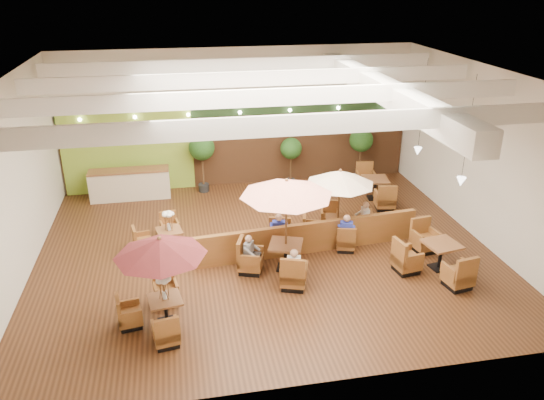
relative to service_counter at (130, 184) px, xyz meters
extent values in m
plane|color=#381E0F|center=(4.40, -5.10, -0.58)|extent=(14.00, 14.00, 0.00)
cube|color=silver|center=(4.40, 0.90, 2.17)|extent=(14.00, 0.04, 5.50)
cube|color=silver|center=(4.40, -11.10, 2.17)|extent=(14.00, 0.04, 5.50)
cube|color=silver|center=(-2.60, -5.10, 2.17)|extent=(0.04, 12.00, 5.50)
cube|color=silver|center=(11.40, -5.10, 2.17)|extent=(0.04, 12.00, 5.50)
cube|color=white|center=(4.40, -5.10, 4.92)|extent=(14.00, 12.00, 0.04)
cube|color=brown|center=(4.40, 0.84, 1.02)|extent=(13.90, 0.10, 3.20)
cube|color=#1E3819|center=(4.40, 0.83, 2.47)|extent=(13.90, 0.12, 0.35)
cube|color=#8AAF32|center=(0.00, 0.78, 1.02)|extent=(5.00, 0.08, 3.20)
cube|color=black|center=(0.00, 0.70, 1.82)|extent=(2.60, 0.08, 0.70)
cube|color=white|center=(7.90, -5.10, 4.37)|extent=(0.60, 11.00, 0.60)
cube|color=white|center=(4.40, -9.10, 4.57)|extent=(13.60, 0.12, 0.45)
cube|color=white|center=(4.40, -6.40, 4.57)|extent=(13.60, 0.12, 0.45)
cube|color=white|center=(4.40, -3.80, 4.57)|extent=(13.60, 0.12, 0.45)
cube|color=white|center=(4.40, -1.10, 4.57)|extent=(13.60, 0.12, 0.45)
cylinder|color=black|center=(10.20, -6.10, 3.32)|extent=(0.01, 0.01, 3.20)
cone|color=white|center=(10.20, -6.10, 1.72)|extent=(0.28, 0.28, 0.28)
cylinder|color=black|center=(10.20, -3.10, 3.32)|extent=(0.01, 0.01, 3.20)
cone|color=white|center=(10.20, -3.10, 1.72)|extent=(0.28, 0.28, 0.28)
sphere|color=#FFEAC6|center=(-1.60, 0.60, 2.47)|extent=(0.14, 0.14, 0.14)
sphere|color=#FFEAC6|center=(0.40, 0.60, 2.47)|extent=(0.14, 0.14, 0.14)
sphere|color=#FFEAC6|center=(2.40, 0.60, 2.47)|extent=(0.14, 0.14, 0.14)
sphere|color=#FFEAC6|center=(4.40, 0.60, 2.47)|extent=(0.14, 0.14, 0.14)
sphere|color=#FFEAC6|center=(6.40, 0.60, 2.47)|extent=(0.14, 0.14, 0.14)
sphere|color=#FFEAC6|center=(8.40, 0.60, 2.47)|extent=(0.14, 0.14, 0.14)
sphere|color=#FFEAC6|center=(10.40, 0.60, 2.47)|extent=(0.14, 0.14, 0.14)
cube|color=beige|center=(0.00, 0.00, -0.03)|extent=(3.00, 0.70, 1.10)
cube|color=brown|center=(0.00, 0.00, 0.57)|extent=(3.00, 0.75, 0.06)
cube|color=brown|center=(5.72, -5.44, -0.08)|extent=(7.24, 0.91, 1.01)
cube|color=brown|center=(1.31, -8.31, 0.09)|extent=(0.91, 0.91, 0.06)
cylinder|color=black|center=(1.31, -8.31, -0.24)|extent=(0.09, 0.09, 0.61)
cube|color=black|center=(1.31, -8.31, -0.56)|extent=(0.48, 0.48, 0.04)
cube|color=brown|center=(1.31, -9.20, -0.30)|extent=(0.66, 0.66, 0.30)
cube|color=brown|center=(1.27, -9.43, -0.03)|extent=(0.58, 0.19, 0.65)
cube|color=brown|center=(1.05, -9.24, -0.12)|extent=(0.16, 0.52, 0.26)
cube|color=brown|center=(1.58, -9.15, -0.12)|extent=(0.16, 0.52, 0.26)
cube|color=black|center=(1.31, -9.20, -0.52)|extent=(0.59, 0.59, 0.13)
cube|color=brown|center=(1.31, -7.43, -0.30)|extent=(0.66, 0.66, 0.30)
cube|color=brown|center=(1.35, -7.19, -0.03)|extent=(0.58, 0.19, 0.65)
cube|color=brown|center=(1.58, -7.39, -0.12)|extent=(0.16, 0.52, 0.26)
cube|color=brown|center=(1.05, -7.48, -0.12)|extent=(0.16, 0.52, 0.26)
cube|color=black|center=(1.31, -7.43, -0.52)|extent=(0.59, 0.59, 0.13)
cube|color=brown|center=(0.43, -8.31, -0.30)|extent=(0.66, 0.66, 0.30)
cube|color=brown|center=(0.67, -8.35, -0.03)|extent=(0.19, 0.58, 0.65)
cube|color=brown|center=(0.39, -8.05, -0.12)|extent=(0.52, 0.16, 0.26)
cube|color=brown|center=(0.48, -8.58, -0.12)|extent=(0.52, 0.16, 0.26)
cube|color=black|center=(0.43, -8.31, -0.52)|extent=(0.59, 0.59, 0.13)
cylinder|color=brown|center=(1.31, -8.31, 0.58)|extent=(0.06, 0.06, 2.32)
cone|color=#4E1718|center=(1.31, -8.31, 1.56)|extent=(2.23, 2.23, 0.45)
sphere|color=brown|center=(1.31, -8.31, 1.79)|extent=(0.10, 0.10, 0.10)
cylinder|color=silver|center=(1.31, -8.31, 0.22)|extent=(0.10, 0.10, 0.22)
cube|color=brown|center=(4.79, -6.29, 0.21)|extent=(1.19, 1.19, 0.07)
cylinder|color=black|center=(4.79, -6.29, -0.17)|extent=(0.11, 0.11, 0.73)
cube|color=black|center=(4.79, -6.29, -0.56)|extent=(0.63, 0.63, 0.04)
cube|color=brown|center=(4.79, -7.34, -0.25)|extent=(0.87, 0.87, 0.35)
cube|color=brown|center=(4.88, -7.61, 0.08)|extent=(0.68, 0.33, 0.77)
cube|color=brown|center=(4.49, -7.24, -0.03)|extent=(0.28, 0.60, 0.31)
cube|color=brown|center=(5.10, -7.45, -0.03)|extent=(0.28, 0.60, 0.31)
cube|color=black|center=(4.79, -7.34, -0.51)|extent=(0.77, 0.77, 0.15)
cube|color=brown|center=(4.79, -5.24, -0.25)|extent=(0.87, 0.87, 0.35)
cube|color=brown|center=(4.70, -4.97, 0.08)|extent=(0.68, 0.33, 0.77)
cube|color=brown|center=(5.10, -5.35, -0.03)|extent=(0.28, 0.60, 0.31)
cube|color=brown|center=(4.49, -5.14, -0.03)|extent=(0.28, 0.60, 0.31)
cube|color=black|center=(4.79, -5.24, -0.51)|extent=(0.77, 0.77, 0.15)
cube|color=brown|center=(3.74, -6.29, -0.25)|extent=(0.87, 0.87, 0.35)
cube|color=brown|center=(4.01, -6.20, 0.08)|extent=(0.33, 0.68, 0.77)
cube|color=brown|center=(3.85, -5.99, -0.03)|extent=(0.60, 0.28, 0.31)
cube|color=brown|center=(3.64, -6.60, -0.03)|extent=(0.60, 0.28, 0.31)
cube|color=black|center=(3.74, -6.29, -0.51)|extent=(0.77, 0.77, 0.15)
cylinder|color=brown|center=(4.79, -6.29, 0.80)|extent=(0.06, 0.06, 2.76)
cone|color=#F78E77|center=(4.79, -6.29, 2.00)|extent=(2.65, 2.65, 0.45)
sphere|color=brown|center=(4.79, -6.29, 2.23)|extent=(0.10, 0.10, 0.10)
cube|color=brown|center=(6.87, -4.67, 0.08)|extent=(0.97, 0.97, 0.06)
cylinder|color=black|center=(6.87, -4.67, -0.24)|extent=(0.09, 0.09, 0.61)
cube|color=black|center=(6.87, -4.67, -0.56)|extent=(0.51, 0.51, 0.04)
cube|color=brown|center=(6.87, -5.55, -0.31)|extent=(0.71, 0.71, 0.30)
cube|color=brown|center=(6.94, -5.78, -0.03)|extent=(0.58, 0.24, 0.65)
cube|color=brown|center=(6.62, -5.48, -0.12)|extent=(0.21, 0.51, 0.26)
cube|color=brown|center=(7.13, -5.62, -0.12)|extent=(0.21, 0.51, 0.26)
cube|color=black|center=(6.87, -5.55, -0.52)|extent=(0.63, 0.63, 0.13)
cube|color=brown|center=(6.87, -3.79, -0.31)|extent=(0.71, 0.71, 0.30)
cube|color=brown|center=(6.81, -3.56, -0.03)|extent=(0.58, 0.24, 0.65)
cube|color=brown|center=(7.13, -3.86, -0.12)|extent=(0.21, 0.51, 0.26)
cube|color=brown|center=(6.62, -3.72, -0.12)|extent=(0.21, 0.51, 0.26)
cube|color=black|center=(6.87, -3.79, -0.52)|extent=(0.63, 0.63, 0.13)
cube|color=brown|center=(6.00, -4.67, -0.31)|extent=(0.71, 0.71, 0.30)
cube|color=brown|center=(6.23, -4.61, -0.03)|extent=(0.24, 0.58, 0.65)
cube|color=brown|center=(6.07, -4.41, -0.12)|extent=(0.51, 0.21, 0.26)
cube|color=brown|center=(5.92, -4.93, -0.12)|extent=(0.51, 0.21, 0.26)
cube|color=black|center=(6.00, -4.67, -0.52)|extent=(0.63, 0.63, 0.13)
cube|color=brown|center=(7.75, -4.67, -0.31)|extent=(0.71, 0.71, 0.30)
cube|color=brown|center=(7.52, -4.73, -0.03)|extent=(0.24, 0.58, 0.65)
cube|color=brown|center=(7.68, -4.93, -0.12)|extent=(0.51, 0.21, 0.26)
cube|color=brown|center=(7.83, -4.41, -0.12)|extent=(0.51, 0.21, 0.26)
cube|color=black|center=(7.75, -4.67, -0.52)|extent=(0.63, 0.63, 0.13)
cylinder|color=brown|center=(6.87, -4.67, 0.57)|extent=(0.06, 0.06, 2.31)
cone|color=beige|center=(6.87, -4.67, 1.55)|extent=(2.22, 2.22, 0.45)
sphere|color=brown|center=(6.87, -4.67, 1.78)|extent=(0.10, 0.10, 0.10)
cube|color=brown|center=(1.45, -4.43, 0.06)|extent=(0.88, 0.88, 0.05)
cylinder|color=black|center=(1.45, -4.43, -0.25)|extent=(0.09, 0.09, 0.59)
cube|color=black|center=(1.45, -4.43, -0.57)|extent=(0.46, 0.46, 0.04)
cube|color=brown|center=(1.45, -5.28, -0.32)|extent=(0.64, 0.64, 0.28)
cube|color=brown|center=(1.41, -5.50, -0.05)|extent=(0.56, 0.19, 0.62)
cube|color=brown|center=(1.20, -5.32, -0.14)|extent=(0.16, 0.49, 0.25)
cube|color=brown|center=(1.70, -5.23, -0.14)|extent=(0.16, 0.49, 0.25)
cube|color=black|center=(1.45, -5.28, -0.52)|extent=(0.57, 0.57, 0.12)
cube|color=brown|center=(1.45, -3.59, -0.32)|extent=(0.64, 0.64, 0.28)
cube|color=brown|center=(1.49, -3.36, -0.05)|extent=(0.56, 0.19, 0.62)
cube|color=brown|center=(1.70, -3.55, -0.14)|extent=(0.16, 0.49, 0.25)
cube|color=brown|center=(1.20, -3.64, -0.14)|extent=(0.16, 0.49, 0.25)
cube|color=black|center=(1.45, -3.59, -0.52)|extent=(0.57, 0.57, 0.12)
cube|color=brown|center=(0.61, -4.43, -0.32)|extent=(0.64, 0.64, 0.28)
cube|color=brown|center=(0.84, -4.48, -0.05)|extent=(0.19, 0.56, 0.62)
cube|color=brown|center=(0.56, -4.18, -0.14)|extent=(0.49, 0.16, 0.25)
cube|color=brown|center=(0.65, -4.69, -0.14)|extent=(0.49, 0.16, 0.25)
cube|color=black|center=(0.61, -4.43, -0.52)|extent=(0.57, 0.57, 0.12)
cylinder|color=silver|center=(1.45, -4.43, 0.19)|extent=(0.10, 0.10, 0.22)
cube|color=brown|center=(9.28, -7.11, 0.22)|extent=(1.08, 1.08, 0.07)
cylinder|color=black|center=(9.28, -7.11, -0.17)|extent=(0.11, 0.11, 0.73)
cube|color=black|center=(9.28, -7.11, -0.56)|extent=(0.57, 0.57, 0.04)
cube|color=brown|center=(9.28, -8.17, -0.25)|extent=(0.79, 0.79, 0.35)
cube|color=brown|center=(9.23, -8.45, 0.08)|extent=(0.70, 0.22, 0.78)
cube|color=brown|center=(8.96, -8.22, -0.03)|extent=(0.19, 0.62, 0.31)
cube|color=brown|center=(9.59, -8.12, -0.03)|extent=(0.19, 0.62, 0.31)
cube|color=black|center=(9.28, -8.17, -0.51)|extent=(0.70, 0.70, 0.16)
cube|color=brown|center=(9.28, -6.06, -0.25)|extent=(0.79, 0.79, 0.35)
cube|color=brown|center=(9.32, -5.78, 0.08)|extent=(0.70, 0.22, 0.78)
cube|color=brown|center=(9.59, -6.01, -0.03)|extent=(0.19, 0.62, 0.31)
cube|color=brown|center=(8.96, -6.11, -0.03)|extent=(0.19, 0.62, 0.31)
cube|color=black|center=(9.28, -6.06, -0.51)|extent=(0.70, 0.70, 0.16)
cube|color=brown|center=(8.22, -7.11, -0.25)|extent=(0.79, 0.79, 0.35)
cube|color=brown|center=(8.51, -7.16, 0.08)|extent=(0.22, 0.70, 0.78)
cube|color=brown|center=(8.17, -6.80, -0.03)|extent=(0.62, 0.19, 0.31)
cube|color=brown|center=(8.28, -7.43, -0.03)|extent=(0.62, 0.19, 0.31)
cube|color=black|center=(8.22, -7.11, -0.51)|extent=(0.70, 0.70, 0.16)
cube|color=brown|center=(9.27, -1.76, 0.22)|extent=(1.08, 1.08, 0.07)
cylinder|color=black|center=(9.27, -1.76, -0.17)|extent=(0.11, 0.11, 0.73)
cube|color=black|center=(9.27, -1.76, -0.56)|extent=(0.57, 0.57, 0.04)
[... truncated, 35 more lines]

